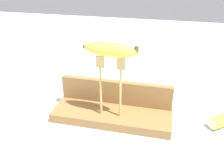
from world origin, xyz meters
The scene contains 6 objects.
ground_plane centered at (0.00, 0.00, 0.00)m, with size 3.00×3.00×0.00m, color silver.
wooden_board centered at (0.00, 0.00, 0.02)m, with size 0.39×0.13×0.03m, color olive.
board_backstop centered at (0.00, 0.06, 0.07)m, with size 0.38×0.02×0.08m, color olive.
fork_stand_center centered at (0.00, -0.02, 0.15)m, with size 0.09×0.01×0.20m.
banana_raised_center centered at (0.00, -0.02, 0.25)m, with size 0.17×0.06×0.04m.
banana_chunk_near centered at (0.33, 0.03, 0.02)m, with size 0.07×0.07×0.04m.
Camera 1 is at (0.15, -0.65, 0.48)m, focal length 39.17 mm.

